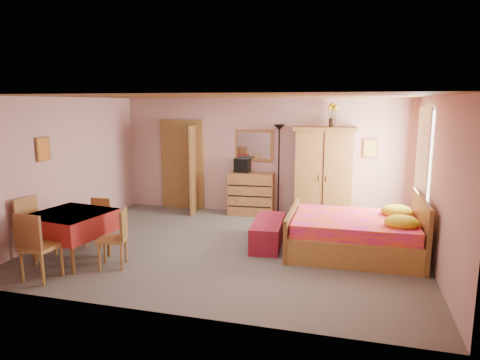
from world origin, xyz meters
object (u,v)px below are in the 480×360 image
(wall_mirror, at_px, (254,145))
(chair_west, at_px, (36,228))
(wardrobe, at_px, (323,174))
(chair_south, at_px, (41,246))
(stereo, at_px, (242,165))
(bed, at_px, (354,224))
(chair_east, at_px, (112,238))
(sunflower_vase, at_px, (332,115))
(chair_north, at_px, (97,223))
(chest_of_drawers, at_px, (251,194))
(bench, at_px, (268,232))
(floor_lamp, at_px, (279,171))
(dining_table, at_px, (72,237))

(wall_mirror, xyz_separation_m, chair_west, (-2.74, -3.77, -1.06))
(wall_mirror, height_order, chair_west, wall_mirror)
(wardrobe, bearing_deg, chair_south, -134.03)
(stereo, height_order, chair_west, stereo)
(bed, distance_m, chair_east, 3.92)
(chair_south, distance_m, chair_east, 1.00)
(stereo, xyz_separation_m, chair_south, (-1.81, -4.35, -0.61))
(wall_mirror, bearing_deg, sunflower_vase, -6.40)
(wardrobe, relative_size, chair_north, 2.44)
(sunflower_vase, bearing_deg, chair_west, -141.97)
(chest_of_drawers, distance_m, bench, 2.14)
(floor_lamp, bearing_deg, sunflower_vase, -4.49)
(stereo, height_order, chair_east, stereo)
(stereo, distance_m, bed, 3.27)
(bed, relative_size, bench, 1.62)
(sunflower_vase, xyz_separation_m, bench, (-0.94, -1.91, -2.02))
(wardrobe, height_order, chair_east, wardrobe)
(floor_lamp, bearing_deg, wardrobe, -6.72)
(wardrobe, height_order, chair_south, wardrobe)
(chest_of_drawers, xyz_separation_m, chair_west, (-2.74, -3.56, 0.02))
(sunflower_vase, distance_m, bed, 2.66)
(sunflower_vase, distance_m, chair_west, 5.94)
(wall_mirror, bearing_deg, chair_north, -122.67)
(chair_north, xyz_separation_m, chair_east, (0.81, -0.81, 0.04))
(sunflower_vase, xyz_separation_m, chair_west, (-4.47, -3.49, -1.76))
(dining_table, relative_size, chair_east, 1.21)
(stereo, relative_size, floor_lamp, 0.16)
(chest_of_drawers, bearing_deg, wall_mirror, 86.05)
(wardrobe, xyz_separation_m, chair_south, (-3.62, -4.21, -0.50))
(wardrobe, bearing_deg, bench, -116.43)
(bed, bearing_deg, stereo, 139.67)
(sunflower_vase, distance_m, chair_south, 5.93)
(stereo, distance_m, sunflower_vase, 2.26)
(sunflower_vase, relative_size, bed, 0.22)
(bench, height_order, chair_east, chair_east)
(dining_table, distance_m, chair_south, 0.74)
(wall_mirror, xyz_separation_m, bench, (0.79, -2.18, -1.33))
(bench, height_order, dining_table, dining_table)
(chair_south, relative_size, chair_west, 1.02)
(chest_of_drawers, relative_size, wardrobe, 0.50)
(bed, xyz_separation_m, dining_table, (-4.32, -1.57, -0.11))
(chest_of_drawers, height_order, dining_table, chest_of_drawers)
(chair_south, bearing_deg, stereo, 71.51)
(bed, bearing_deg, wardrobe, 108.36)
(bench, bearing_deg, bed, -1.19)
(chair_north, relative_size, chair_west, 0.83)
(chair_west, bearing_deg, floor_lamp, 144.36)
(wall_mirror, height_order, bed, wall_mirror)
(sunflower_vase, relative_size, bench, 0.36)
(floor_lamp, bearing_deg, chair_west, -133.08)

